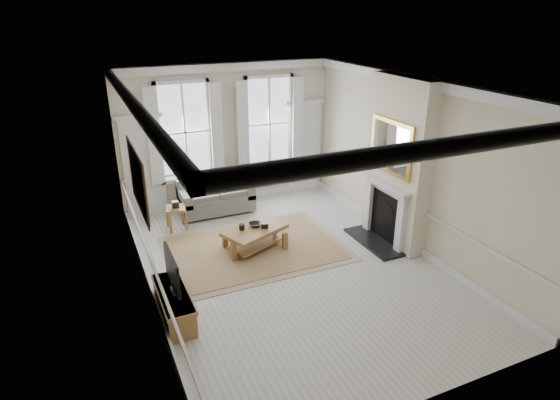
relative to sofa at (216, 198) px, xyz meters
name	(u,v)px	position (x,y,z in m)	size (l,w,h in m)	color
floor	(291,267)	(0.53, -3.11, -0.35)	(7.20, 7.20, 0.00)	#B7B5AD
ceiling	(293,85)	(0.53, -3.11, 3.05)	(7.20, 7.20, 0.00)	white
back_wall	(228,135)	(0.53, 0.49, 1.35)	(5.20, 5.20, 0.00)	beige
left_wall	(140,208)	(-2.07, -3.11, 1.35)	(7.20, 7.20, 0.00)	beige
right_wall	(411,165)	(3.13, -3.11, 1.35)	(7.20, 7.20, 0.00)	beige
window_left	(185,132)	(-0.52, 0.44, 1.55)	(1.26, 0.20, 2.20)	#B2BCC6
window_right	(269,124)	(1.58, 0.44, 1.55)	(1.26, 0.20, 2.20)	#B2BCC6
door_left	(144,169)	(-1.52, 0.45, 0.80)	(0.90, 0.08, 2.30)	silver
door_right	(304,148)	(2.58, 0.45, 0.80)	(0.90, 0.08, 2.30)	silver
painting	(138,180)	(-2.03, -2.81, 1.70)	(0.05, 1.66, 1.06)	#9E721B
chimney_breast	(398,163)	(2.96, -2.91, 1.35)	(0.35, 1.70, 3.38)	beige
hearth	(373,242)	(2.53, -2.91, -0.32)	(0.55, 1.50, 0.05)	black
fireplace	(384,209)	(2.73, -2.91, 0.38)	(0.21, 1.45, 1.33)	silver
mirror	(391,147)	(2.74, -2.91, 1.70)	(0.06, 1.26, 1.06)	gold
sofa	(216,198)	(0.00, 0.00, 0.00)	(1.71, 0.83, 0.83)	#5B5B58
side_table	(176,212)	(-1.07, -0.58, 0.06)	(0.51, 0.51, 0.52)	brown
rug	(255,248)	(0.17, -2.15, -0.34)	(3.50, 2.60, 0.02)	olive
coffee_table	(255,232)	(0.17, -2.15, 0.04)	(1.42, 1.14, 0.47)	brown
ceramic_pot_a	(242,227)	(-0.08, -2.10, 0.17)	(0.11, 0.11, 0.11)	black
ceramic_pot_b	(265,225)	(0.37, -2.20, 0.17)	(0.15, 0.15, 0.11)	black
bowl	(255,225)	(0.22, -2.05, 0.15)	(0.26, 0.26, 0.06)	black
tv_stand	(174,305)	(-1.81, -3.74, -0.12)	(0.42, 1.30, 0.46)	brown
tv	(172,270)	(-1.79, -3.74, 0.51)	(0.08, 0.90, 0.68)	black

